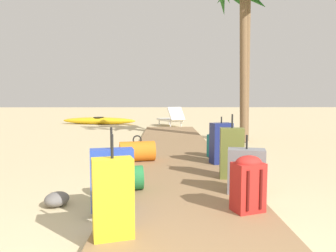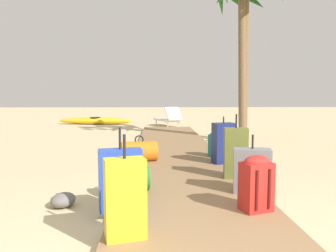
{
  "view_description": "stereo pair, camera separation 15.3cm",
  "coord_description": "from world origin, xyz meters",
  "px_view_note": "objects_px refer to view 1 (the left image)",
  "views": [
    {
      "loc": [
        -0.25,
        -1.62,
        1.24
      ],
      "look_at": [
        -0.14,
        5.73,
        0.55
      ],
      "focal_mm": 33.92,
      "sensor_mm": 36.0,
      "label": 1
    },
    {
      "loc": [
        -0.4,
        -1.62,
        1.24
      ],
      "look_at": [
        -0.14,
        5.73,
        0.55
      ],
      "focal_mm": 33.92,
      "sensor_mm": 36.0,
      "label": 2
    }
  ],
  "objects_px": {
    "duffel_bag_green": "(124,178)",
    "suitcase_navy": "(221,143)",
    "backpack_teal": "(216,143)",
    "suitcase_olive": "(232,153)",
    "palm_tree_far_right": "(249,2)",
    "lounge_chair": "(171,118)",
    "suitcase_grey": "(246,171)",
    "kayak": "(99,121)",
    "suitcase_blue": "(112,179)",
    "backpack_red": "(248,182)",
    "duffel_bag_orange": "(137,151)",
    "suitcase_yellow": "(113,198)"
  },
  "relations": [
    {
      "from": "duffel_bag_orange",
      "to": "suitcase_yellow",
      "type": "distance_m",
      "value": 3.1
    },
    {
      "from": "suitcase_yellow",
      "to": "backpack_red",
      "type": "relative_size",
      "value": 1.5
    },
    {
      "from": "suitcase_navy",
      "to": "palm_tree_far_right",
      "type": "bearing_deg",
      "value": 68.68
    },
    {
      "from": "lounge_chair",
      "to": "backpack_teal",
      "type": "bearing_deg",
      "value": -84.56
    },
    {
      "from": "suitcase_grey",
      "to": "kayak",
      "type": "distance_m",
      "value": 11.09
    },
    {
      "from": "lounge_chair",
      "to": "kayak",
      "type": "relative_size",
      "value": 0.49
    },
    {
      "from": "lounge_chair",
      "to": "suitcase_blue",
      "type": "bearing_deg",
      "value": -94.98
    },
    {
      "from": "duffel_bag_orange",
      "to": "palm_tree_far_right",
      "type": "height_order",
      "value": "palm_tree_far_right"
    },
    {
      "from": "duffel_bag_green",
      "to": "suitcase_yellow",
      "type": "distance_m",
      "value": 1.34
    },
    {
      "from": "suitcase_olive",
      "to": "backpack_teal",
      "type": "bearing_deg",
      "value": 88.51
    },
    {
      "from": "suitcase_yellow",
      "to": "lounge_chair",
      "type": "relative_size",
      "value": 0.53
    },
    {
      "from": "suitcase_olive",
      "to": "lounge_chair",
      "type": "height_order",
      "value": "suitcase_olive"
    },
    {
      "from": "suitcase_blue",
      "to": "suitcase_olive",
      "type": "xyz_separation_m",
      "value": [
        1.49,
        1.23,
        0.04
      ]
    },
    {
      "from": "backpack_red",
      "to": "suitcase_navy",
      "type": "bearing_deg",
      "value": 86.37
    },
    {
      "from": "suitcase_blue",
      "to": "duffel_bag_orange",
      "type": "distance_m",
      "value": 2.45
    },
    {
      "from": "kayak",
      "to": "palm_tree_far_right",
      "type": "bearing_deg",
      "value": -45.82
    },
    {
      "from": "suitcase_yellow",
      "to": "palm_tree_far_right",
      "type": "height_order",
      "value": "palm_tree_far_right"
    },
    {
      "from": "suitcase_yellow",
      "to": "suitcase_olive",
      "type": "xyz_separation_m",
      "value": [
        1.38,
        1.89,
        0.03
      ]
    },
    {
      "from": "backpack_red",
      "to": "kayak",
      "type": "distance_m",
      "value": 11.62
    },
    {
      "from": "duffel_bag_green",
      "to": "suitcase_navy",
      "type": "height_order",
      "value": "suitcase_navy"
    },
    {
      "from": "palm_tree_far_right",
      "to": "kayak",
      "type": "bearing_deg",
      "value": 134.18
    },
    {
      "from": "suitcase_blue",
      "to": "backpack_teal",
      "type": "height_order",
      "value": "suitcase_blue"
    },
    {
      "from": "backpack_teal",
      "to": "suitcase_navy",
      "type": "xyz_separation_m",
      "value": [
        -0.01,
        -0.6,
        0.09
      ]
    },
    {
      "from": "duffel_bag_green",
      "to": "suitcase_yellow",
      "type": "xyz_separation_m",
      "value": [
        0.07,
        -1.33,
        0.18
      ]
    },
    {
      "from": "backpack_red",
      "to": "suitcase_yellow",
      "type": "bearing_deg",
      "value": -155.4
    },
    {
      "from": "duffel_bag_orange",
      "to": "backpack_teal",
      "type": "relative_size",
      "value": 1.36
    },
    {
      "from": "palm_tree_far_right",
      "to": "lounge_chair",
      "type": "xyz_separation_m",
      "value": [
        -1.98,
        4.29,
        -3.45
      ]
    },
    {
      "from": "suitcase_blue",
      "to": "kayak",
      "type": "height_order",
      "value": "suitcase_blue"
    },
    {
      "from": "suitcase_yellow",
      "to": "suitcase_grey",
      "type": "xyz_separation_m",
      "value": [
        1.41,
        1.19,
        -0.06
      ]
    },
    {
      "from": "duffel_bag_green",
      "to": "suitcase_yellow",
      "type": "relative_size",
      "value": 0.6
    },
    {
      "from": "duffel_bag_green",
      "to": "suitcase_blue",
      "type": "bearing_deg",
      "value": -93.14
    },
    {
      "from": "suitcase_yellow",
      "to": "suitcase_olive",
      "type": "height_order",
      "value": "suitcase_olive"
    },
    {
      "from": "backpack_teal",
      "to": "lounge_chair",
      "type": "relative_size",
      "value": 0.31
    },
    {
      "from": "suitcase_yellow",
      "to": "kayak",
      "type": "height_order",
      "value": "suitcase_yellow"
    },
    {
      "from": "suitcase_blue",
      "to": "backpack_red",
      "type": "relative_size",
      "value": 1.49
    },
    {
      "from": "duffel_bag_green",
      "to": "duffel_bag_orange",
      "type": "relative_size",
      "value": 0.75
    },
    {
      "from": "backpack_red",
      "to": "suitcase_blue",
      "type": "bearing_deg",
      "value": 177.06
    },
    {
      "from": "duffel_bag_green",
      "to": "palm_tree_far_right",
      "type": "relative_size",
      "value": 0.11
    },
    {
      "from": "duffel_bag_orange",
      "to": "palm_tree_far_right",
      "type": "bearing_deg",
      "value": 48.58
    },
    {
      "from": "backpack_teal",
      "to": "suitcase_olive",
      "type": "height_order",
      "value": "suitcase_olive"
    },
    {
      "from": "suitcase_navy",
      "to": "backpack_red",
      "type": "bearing_deg",
      "value": -93.63
    },
    {
      "from": "suitcase_grey",
      "to": "lounge_chair",
      "type": "bearing_deg",
      "value": 94.01
    },
    {
      "from": "backpack_red",
      "to": "suitcase_navy",
      "type": "xyz_separation_m",
      "value": [
        0.15,
        2.3,
        0.05
      ]
    },
    {
      "from": "kayak",
      "to": "duffel_bag_green",
      "type": "bearing_deg",
      "value": -76.95
    },
    {
      "from": "duffel_bag_green",
      "to": "suitcase_yellow",
      "type": "height_order",
      "value": "suitcase_yellow"
    },
    {
      "from": "suitcase_blue",
      "to": "suitcase_grey",
      "type": "xyz_separation_m",
      "value": [
        1.52,
        0.53,
        -0.05
      ]
    },
    {
      "from": "suitcase_grey",
      "to": "palm_tree_far_right",
      "type": "distance_m",
      "value": 6.26
    },
    {
      "from": "duffel_bag_orange",
      "to": "suitcase_grey",
      "type": "relative_size",
      "value": 0.97
    },
    {
      "from": "suitcase_navy",
      "to": "lounge_chair",
      "type": "xyz_separation_m",
      "value": [
        -0.66,
        7.66,
        -0.1
      ]
    },
    {
      "from": "backpack_teal",
      "to": "palm_tree_far_right",
      "type": "xyz_separation_m",
      "value": [
        1.31,
        2.77,
        3.44
      ]
    }
  ]
}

